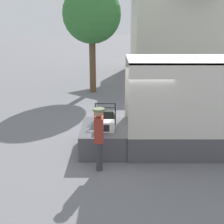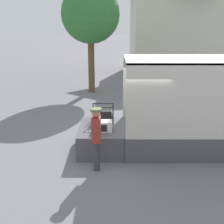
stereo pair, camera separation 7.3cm
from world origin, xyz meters
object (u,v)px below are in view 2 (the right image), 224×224
object	(u,v)px
worker_person	(97,133)
microwave	(104,126)
portable_generator	(105,116)
street_tree	(92,14)

from	to	relation	value
worker_person	microwave	bearing A→B (deg)	82.42
microwave	worker_person	size ratio (longest dim) A/B	0.31
portable_generator	street_tree	size ratio (longest dim) A/B	0.12
microwave	street_tree	distance (m)	9.46
microwave	street_tree	xyz separation A→B (m)	(-0.91, 8.77, 3.42)
microwave	street_tree	world-z (taller)	street_tree
worker_person	street_tree	xyz separation A→B (m)	(-0.75, 9.91, 3.22)
microwave	street_tree	size ratio (longest dim) A/B	0.09
worker_person	street_tree	bearing A→B (deg)	94.36
microwave	portable_generator	xyz separation A→B (m)	(-0.00, 0.83, 0.07)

